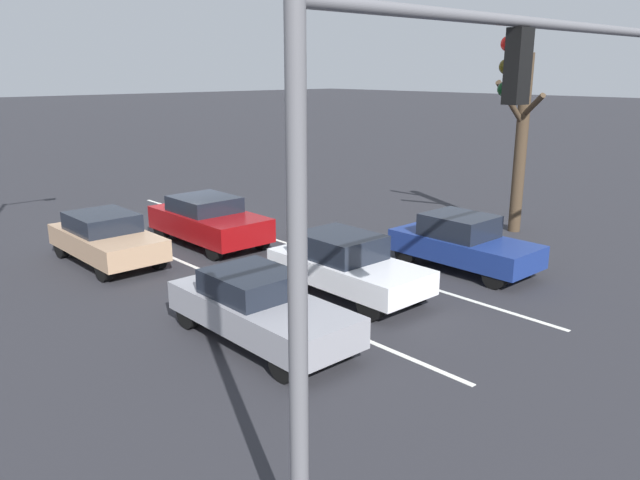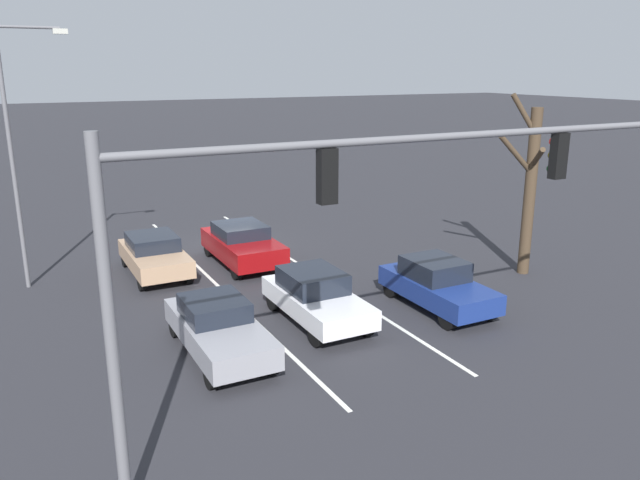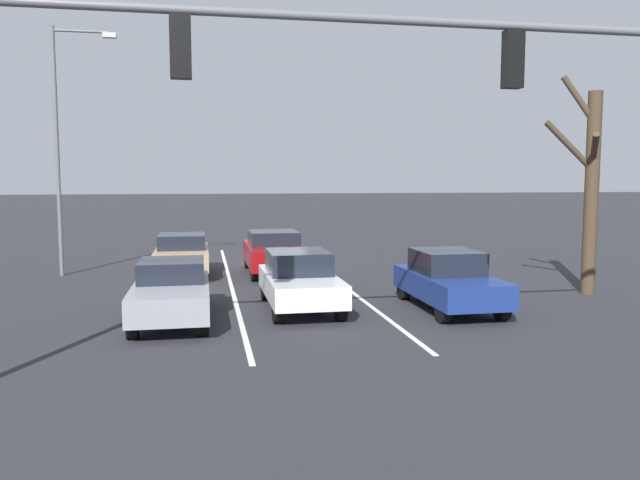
# 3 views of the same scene
# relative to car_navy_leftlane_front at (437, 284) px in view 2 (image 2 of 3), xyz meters

# --- Properties ---
(ground_plane) EXTENTS (240.00, 240.00, 0.00)m
(ground_plane) POSITION_rel_car_navy_leftlane_front_xyz_m (3.61, -8.45, -0.75)
(ground_plane) COLOR #28282D
(lane_stripe_left_divider) EXTENTS (0.12, 18.49, 0.01)m
(lane_stripe_left_divider) POSITION_rel_car_navy_leftlane_front_xyz_m (1.88, -5.20, -0.75)
(lane_stripe_left_divider) COLOR silver
(lane_stripe_left_divider) RESTS_ON ground_plane
(lane_stripe_center_divider) EXTENTS (0.12, 18.49, 0.01)m
(lane_stripe_center_divider) POSITION_rel_car_navy_leftlane_front_xyz_m (5.35, -5.20, -0.75)
(lane_stripe_center_divider) COLOR silver
(lane_stripe_center_divider) RESTS_ON ground_plane
(car_navy_leftlane_front) EXTENTS (1.72, 4.01, 1.50)m
(car_navy_leftlane_front) POSITION_rel_car_navy_leftlane_front_xyz_m (0.00, 0.00, 0.00)
(car_navy_leftlane_front) COLOR navy
(car_navy_leftlane_front) RESTS_ON ground_plane
(car_white_midlane_front) EXTENTS (1.75, 4.10, 1.48)m
(car_white_midlane_front) POSITION_rel_car_navy_leftlane_front_xyz_m (3.77, -0.73, 0.01)
(car_white_midlane_front) COLOR silver
(car_white_midlane_front) RESTS_ON ground_plane
(car_gray_rightlane_front) EXTENTS (1.72, 4.33, 1.41)m
(car_gray_rightlane_front) POSITION_rel_car_navy_leftlane_front_xyz_m (6.94, 0.01, -0.04)
(car_gray_rightlane_front) COLOR gray
(car_gray_rightlane_front) RESTS_ON ground_plane
(car_tan_rightlane_second) EXTENTS (1.81, 4.04, 1.41)m
(car_tan_rightlane_second) POSITION_rel_car_navy_leftlane_front_xyz_m (6.92, -7.14, -0.01)
(car_tan_rightlane_second) COLOR tan
(car_tan_rightlane_second) RESTS_ON ground_plane
(car_maroon_midlane_second) EXTENTS (1.93, 4.24, 1.49)m
(car_maroon_midlane_second) POSITION_rel_car_navy_leftlane_front_xyz_m (3.72, -6.87, 0.02)
(car_maroon_midlane_second) COLOR maroon
(car_maroon_midlane_second) RESTS_ON ground_plane
(traffic_signal_gantry) EXTENTS (12.59, 0.37, 6.26)m
(traffic_signal_gantry) POSITION_rel_car_navy_leftlane_front_xyz_m (6.20, 5.03, 3.96)
(traffic_signal_gantry) COLOR slate
(traffic_signal_gantry) RESTS_ON ground_plane
(street_lamp_right_shoulder) EXTENTS (2.12, 0.24, 8.45)m
(street_lamp_right_shoulder) POSITION_rel_car_navy_leftlane_front_xyz_m (10.80, -7.75, 4.12)
(street_lamp_right_shoulder) COLOR slate
(street_lamp_right_shoulder) RESTS_ON ground_plane
(bare_tree_near) EXTENTS (1.68, 1.42, 6.30)m
(bare_tree_near) POSITION_rel_car_navy_leftlane_front_xyz_m (-4.77, -1.28, 2.41)
(bare_tree_near) COLOR #423323
(bare_tree_near) RESTS_ON ground_plane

